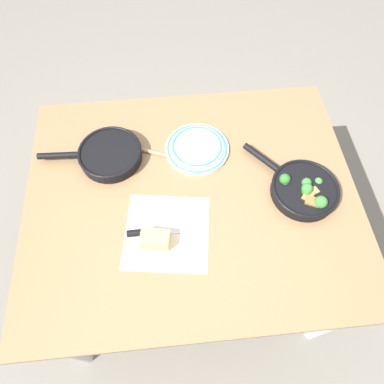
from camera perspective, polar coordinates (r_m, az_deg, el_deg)
The scene contains 9 objects.
ground_plane at distance 1.90m, azimuth -0.00°, elevation -11.26°, with size 14.00×14.00×0.00m, color slate.
dining_table_red at distance 1.30m, azimuth -0.00°, elevation -2.10°, with size 1.19×0.98×0.73m.
skillet_broccoli at distance 1.27m, azimuth 18.11°, elevation 0.47°, with size 0.31×0.34×0.07m.
skillet_eggs at distance 1.33m, azimuth -13.62°, elevation 6.12°, with size 0.39×0.24×0.05m.
wooden_spoon at distance 1.34m, azimuth -7.69°, elevation 6.88°, with size 0.36×0.17×0.02m.
parchment_sheet at distance 1.17m, azimuth -4.21°, elevation -6.70°, with size 0.32×0.31×0.00m.
grater_knife at distance 1.16m, azimuth -6.60°, elevation -6.58°, with size 0.24×0.03×0.02m.
cheese_block at distance 1.13m, azimuth -6.15°, elevation -7.88°, with size 0.10×0.07×0.05m.
dinner_plate_stack at distance 1.33m, azimuth 0.87°, elevation 7.41°, with size 0.24×0.24×0.03m.
Camera 1 is at (0.06, 0.59, 1.80)m, focal length 32.00 mm.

